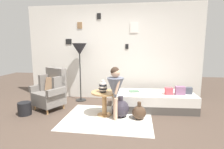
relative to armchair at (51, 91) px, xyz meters
name	(u,v)px	position (x,y,z in m)	size (l,w,h in m)	color
ground_plane	(96,128)	(1.30, -0.85, -0.44)	(12.00, 12.00, 0.00)	#4C3D33
gallery_wall	(112,53)	(1.30, 1.10, 0.86)	(4.80, 0.12, 2.60)	silver
rug	(108,118)	(1.44, -0.39, -0.43)	(1.81, 1.44, 0.01)	silver
armchair	(51,91)	(0.00, 0.00, 0.00)	(0.90, 0.82, 0.97)	tan
daybed	(153,101)	(2.40, 0.32, -0.24)	(1.95, 0.92, 0.40)	#4C4742
pillow_head	(187,91)	(3.17, 0.34, 0.04)	(0.20, 0.12, 0.15)	#474C56
pillow_mid	(180,91)	(2.99, 0.25, 0.06)	(0.21, 0.12, 0.19)	gray
pillow_back	(169,91)	(2.74, 0.22, 0.04)	(0.17, 0.12, 0.16)	#D64C56
side_table	(104,99)	(1.34, -0.24, -0.06)	(0.56, 0.56, 0.53)	tan
vase_striped	(103,87)	(1.31, -0.26, 0.20)	(0.18, 0.18, 0.26)	black
floor_lamp	(80,51)	(0.49, 0.72, 0.90)	(0.39, 0.39, 1.56)	black
person_child	(115,87)	(1.60, -0.44, 0.26)	(0.34, 0.34, 1.09)	#D8AD8E
book_on_daybed	(134,91)	(1.96, 0.34, -0.02)	(0.22, 0.16, 0.03)	#587B5E
demijohn_near	(121,108)	(1.69, -0.27, -0.25)	(0.37, 0.37, 0.45)	#332D38
demijohn_far	(139,112)	(2.08, -0.34, -0.29)	(0.29, 0.29, 0.37)	#473323
magazine_basket	(25,109)	(-0.40, -0.46, -0.30)	(0.28, 0.28, 0.28)	black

